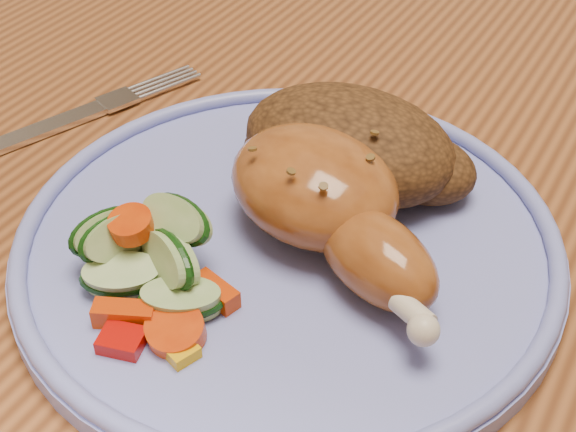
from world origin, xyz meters
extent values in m
cube|color=brown|center=(0.00, 0.00, 0.73)|extent=(0.90, 1.40, 0.04)
cube|color=brown|center=(-0.39, 0.64, 0.35)|extent=(0.06, 0.06, 0.71)
cylinder|color=#4C2D16|center=(-0.18, 0.37, 0.21)|extent=(0.04, 0.04, 0.41)
cylinder|color=#4C2D16|center=(-0.18, 0.73, 0.21)|extent=(0.04, 0.04, 0.41)
cylinder|color=#757FD4|center=(-0.06, -0.13, 0.76)|extent=(0.30, 0.30, 0.01)
torus|color=#757FD4|center=(-0.06, -0.13, 0.77)|extent=(0.30, 0.30, 0.01)
ellipsoid|color=#9B5320|center=(-0.06, -0.12, 0.79)|extent=(0.12, 0.11, 0.05)
ellipsoid|color=#9B5320|center=(-0.01, -0.14, 0.78)|extent=(0.09, 0.07, 0.04)
sphere|color=beige|center=(0.03, -0.18, 0.78)|extent=(0.02, 0.02, 0.02)
ellipsoid|color=#4D2C13|center=(-0.06, -0.07, 0.79)|extent=(0.13, 0.09, 0.06)
ellipsoid|color=#4D2C13|center=(-0.02, -0.06, 0.78)|extent=(0.06, 0.05, 0.03)
ellipsoid|color=#4D2C13|center=(-0.10, -0.08, 0.77)|extent=(0.05, 0.05, 0.03)
cube|color=#A50A05|center=(-0.09, -0.24, 0.77)|extent=(0.02, 0.02, 0.01)
cube|color=#E5A507|center=(-0.07, -0.23, 0.77)|extent=(0.02, 0.02, 0.01)
cylinder|color=#D63D07|center=(-0.07, -0.22, 0.77)|extent=(0.03, 0.03, 0.01)
cylinder|color=#D63D07|center=(-0.12, -0.19, 0.79)|extent=(0.02, 0.02, 0.01)
cube|color=#D63D07|center=(-0.07, -0.19, 0.77)|extent=(0.03, 0.02, 0.01)
cube|color=#D63D07|center=(-0.10, -0.23, 0.77)|extent=(0.03, 0.02, 0.01)
cylinder|color=#D63D07|center=(-0.13, -0.18, 0.77)|extent=(0.02, 0.03, 0.01)
cylinder|color=#D63D07|center=(-0.07, -0.22, 0.77)|extent=(0.03, 0.03, 0.01)
cylinder|color=#A6BE7B|center=(-0.13, -0.19, 0.78)|extent=(0.04, 0.05, 0.04)
cylinder|color=#A6BE7B|center=(-0.09, -0.19, 0.78)|extent=(0.05, 0.04, 0.04)
cylinder|color=#A6BE7B|center=(-0.13, -0.19, 0.77)|extent=(0.05, 0.05, 0.02)
cylinder|color=#A6BE7B|center=(-0.11, -0.21, 0.77)|extent=(0.06, 0.06, 0.02)
cylinder|color=#A6BE7B|center=(-0.08, -0.21, 0.77)|extent=(0.05, 0.05, 0.02)
cylinder|color=#A6BE7B|center=(-0.10, -0.18, 0.79)|extent=(0.04, 0.04, 0.04)
cylinder|color=#A6BE7B|center=(-0.13, -0.20, 0.78)|extent=(0.04, 0.05, 0.04)
cube|color=silver|center=(-0.27, -0.12, 0.75)|extent=(0.06, 0.13, 0.00)
cube|color=silver|center=(-0.24, -0.06, 0.75)|extent=(0.05, 0.08, 0.00)
camera|label=1|loc=(0.10, -0.42, 1.05)|focal=50.00mm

